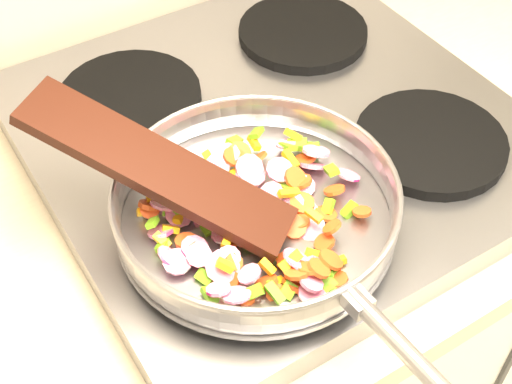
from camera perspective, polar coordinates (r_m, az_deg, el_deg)
cooktop at (r=0.94m, az=1.52°, el=4.60°), size 0.60×0.60×0.04m
grate_fl at (r=0.79m, az=-1.40°, el=-3.38°), size 0.19×0.19×0.02m
grate_fr at (r=0.92m, az=13.78°, el=3.90°), size 0.19×0.19×0.02m
grate_bl at (r=0.97m, az=-10.04°, el=7.51°), size 0.19×0.19×0.02m
grate_br at (r=1.08m, az=3.77°, el=12.63°), size 0.19×0.19×0.02m
saute_pan at (r=0.77m, az=0.11°, el=-0.97°), size 0.35×0.52×0.05m
vegetable_heap at (r=0.77m, az=-0.29°, el=-1.78°), size 0.26×0.25×0.05m
wooden_spatula at (r=0.75m, az=-7.89°, el=1.95°), size 0.23×0.28×0.11m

